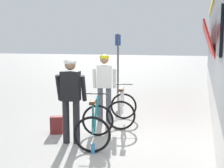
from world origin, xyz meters
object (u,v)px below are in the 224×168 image
(bicycle_far_white, at_px, (122,109))
(platform_sign_post, at_px, (118,53))
(cyclist_near_in_dark, at_px, (71,93))
(backpack_on_platform, at_px, (56,125))
(water_bottle_near_the_bikes, at_px, (93,148))
(cyclist_far_in_white, at_px, (104,82))
(bicycle_near_teal, at_px, (95,125))

(bicycle_far_white, distance_m, platform_sign_post, 4.98)
(bicycle_far_white, bearing_deg, cyclist_near_in_dark, -110.88)
(bicycle_far_white, bearing_deg, backpack_on_platform, -136.34)
(cyclist_near_in_dark, bearing_deg, water_bottle_near_the_bikes, -34.50)
(cyclist_far_in_white, height_order, backpack_on_platform, cyclist_far_in_white)
(bicycle_far_white, bearing_deg, platform_sign_post, 106.80)
(bicycle_near_teal, height_order, water_bottle_near_the_bikes, bicycle_near_teal)
(cyclist_near_in_dark, xyz_separation_m, water_bottle_near_the_bikes, (0.63, -0.43, -0.96))
(bicycle_near_teal, distance_m, water_bottle_near_the_bikes, 0.62)
(bicycle_near_teal, xyz_separation_m, platform_sign_post, (-1.24, 6.22, 1.22))
(bicycle_near_teal, xyz_separation_m, bicycle_far_white, (0.16, 1.59, 0.00))
(backpack_on_platform, height_order, water_bottle_near_the_bikes, backpack_on_platform)
(cyclist_near_in_dark, xyz_separation_m, bicycle_near_teal, (0.49, 0.09, -0.65))
(water_bottle_near_the_bikes, bearing_deg, platform_sign_post, 101.58)
(cyclist_near_in_dark, bearing_deg, bicycle_far_white, 69.12)
(cyclist_far_in_white, distance_m, bicycle_far_white, 0.85)
(cyclist_far_in_white, bearing_deg, bicycle_near_teal, -78.10)
(water_bottle_near_the_bikes, xyz_separation_m, platform_sign_post, (-1.38, 6.74, 1.53))
(backpack_on_platform, xyz_separation_m, platform_sign_post, (-0.15, 5.81, 1.42))
(bicycle_near_teal, bearing_deg, water_bottle_near_the_bikes, -74.90)
(bicycle_far_white, relative_size, platform_sign_post, 0.49)
(backpack_on_platform, distance_m, platform_sign_post, 5.98)
(cyclist_far_in_white, height_order, platform_sign_post, platform_sign_post)
(bicycle_near_teal, xyz_separation_m, water_bottle_near_the_bikes, (0.14, -0.53, -0.30))
(cyclist_near_in_dark, bearing_deg, bicycle_near_teal, 10.86)
(backpack_on_platform, height_order, platform_sign_post, platform_sign_post)
(bicycle_near_teal, bearing_deg, cyclist_near_in_dark, -169.14)
(bicycle_near_teal, bearing_deg, platform_sign_post, 101.28)
(backpack_on_platform, bearing_deg, platform_sign_post, 69.51)
(cyclist_far_in_white, height_order, bicycle_near_teal, cyclist_far_in_white)
(cyclist_near_in_dark, height_order, bicycle_near_teal, cyclist_near_in_dark)
(bicycle_far_white, distance_m, water_bottle_near_the_bikes, 2.14)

